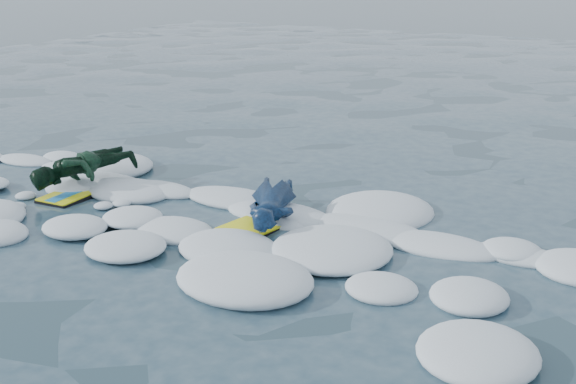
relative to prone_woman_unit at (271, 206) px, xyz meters
The scene contains 4 objects.
ground 1.31m from the prone_woman_unit, 83.51° to the right, with size 120.00×120.00×0.00m, color #172C38.
foam_band 0.35m from the prone_woman_unit, 60.16° to the right, with size 12.00×3.10×0.30m, color white, non-canonical shape.
prone_woman_unit is the anchor object (origin of this frame).
prone_child_unit 2.53m from the prone_woman_unit, behind, with size 1.04×1.45×0.51m.
Camera 1 is at (3.56, -5.19, 2.84)m, focal length 45.00 mm.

